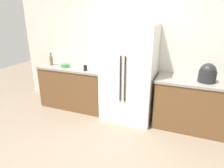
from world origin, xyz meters
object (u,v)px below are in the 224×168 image
object	(u,v)px
refrigerator	(129,74)
bottle_a	(51,60)
rice_cooker	(208,74)
cup_a	(85,68)
bowl_a	(65,65)

from	to	relation	value
refrigerator	bottle_a	distance (m)	1.74
rice_cooker	bottle_a	bearing A→B (deg)	-179.46
cup_a	bowl_a	xyz separation A→B (m)	(-0.53, 0.09, -0.02)
cup_a	bowl_a	size ratio (longest dim) A/B	0.60
rice_cooker	bottle_a	size ratio (longest dim) A/B	1.18
bottle_a	cup_a	world-z (taller)	bottle_a
bottle_a	bowl_a	xyz separation A→B (m)	(0.37, -0.03, -0.07)
rice_cooker	cup_a	world-z (taller)	rice_cooker
bottle_a	rice_cooker	bearing A→B (deg)	0.54
rice_cooker	bowl_a	bearing A→B (deg)	-178.68
cup_a	bowl_a	distance (m)	0.53
rice_cooker	bowl_a	distance (m)	2.69
refrigerator	rice_cooker	xyz separation A→B (m)	(1.32, 0.01, 0.15)
refrigerator	bottle_a	size ratio (longest dim) A/B	6.83
bowl_a	bottle_a	bearing A→B (deg)	174.91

